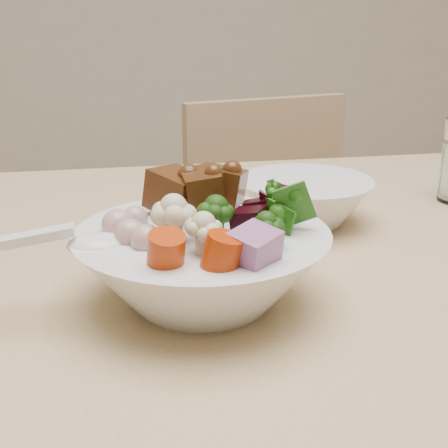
# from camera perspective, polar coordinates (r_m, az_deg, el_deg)

# --- Properties ---
(chair_far) EXTENTS (0.47, 0.47, 0.84)m
(chair_far) POSITION_cam_1_polar(r_m,az_deg,el_deg) (1.39, 5.69, -4.40)
(chair_far) COLOR tan
(chair_far) RESTS_ON ground
(food_bowl) EXTENTS (0.23, 0.23, 0.12)m
(food_bowl) POSITION_cam_1_polar(r_m,az_deg,el_deg) (0.56, -1.85, -3.38)
(food_bowl) COLOR silver
(food_bowl) RESTS_ON dining_table
(soup_spoon) EXTENTS (0.14, 0.04, 0.03)m
(soup_spoon) POSITION_cam_1_polar(r_m,az_deg,el_deg) (0.54, -13.36, -1.75)
(soup_spoon) COLOR silver
(soup_spoon) RESTS_ON food_bowl
(side_bowl) EXTENTS (0.17, 0.17, 0.06)m
(side_bowl) POSITION_cam_1_polar(r_m,az_deg,el_deg) (0.77, 7.36, 2.08)
(side_bowl) COLOR silver
(side_bowl) RESTS_ON dining_table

